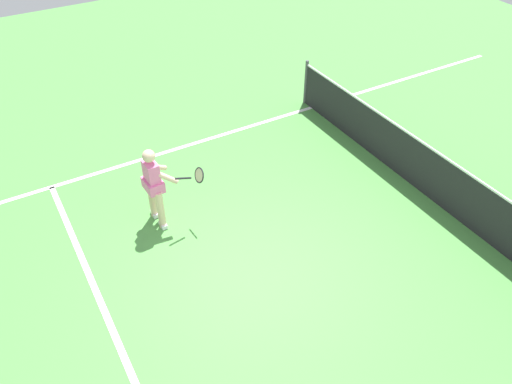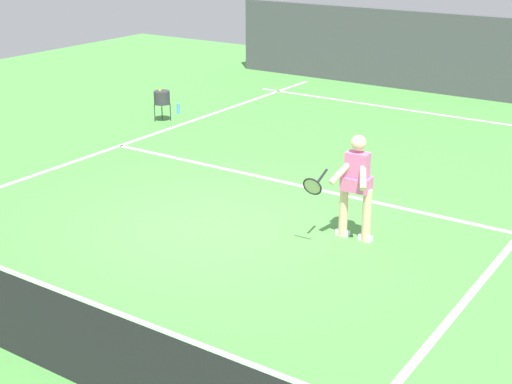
% 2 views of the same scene
% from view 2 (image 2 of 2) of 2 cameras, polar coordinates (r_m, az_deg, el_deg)
% --- Properties ---
extents(ground_plane, '(28.20, 28.20, 0.00)m').
position_cam_2_polar(ground_plane, '(11.13, -3.77, -2.64)').
color(ground_plane, '#4C9342').
extents(court_back_wall, '(13.02, 0.24, 2.07)m').
position_cam_2_polar(court_back_wall, '(19.93, 15.24, 10.20)').
color(court_back_wall, '#47474C').
rests_on(court_back_wall, ground).
extents(baseline_marking, '(9.02, 0.10, 0.01)m').
position_cam_2_polar(baseline_marking, '(18.11, 12.59, 6.09)').
color(baseline_marking, white).
rests_on(baseline_marking, ground).
extents(service_line_marking, '(8.02, 0.10, 0.01)m').
position_cam_2_polar(service_line_marking, '(12.89, 2.47, 0.72)').
color(service_line_marking, white).
rests_on(service_line_marking, ground).
extents(sideline_left_marking, '(0.10, 19.69, 0.01)m').
position_cam_2_polar(sideline_left_marking, '(9.45, 16.09, -7.86)').
color(sideline_left_marking, white).
rests_on(sideline_left_marking, ground).
extents(sideline_right_marking, '(0.10, 19.69, 0.01)m').
position_cam_2_polar(sideline_right_marking, '(13.80, -17.10, 1.15)').
color(sideline_right_marking, white).
rests_on(sideline_right_marking, ground).
extents(tennis_player, '(0.75, 0.96, 1.55)m').
position_cam_2_polar(tennis_player, '(10.45, 7.69, 0.65)').
color(tennis_player, beige).
rests_on(tennis_player, ground).
extents(ball_hopper, '(0.36, 0.36, 0.74)m').
position_cam_2_polar(ball_hopper, '(16.87, -7.31, 7.26)').
color(ball_hopper, '#333338').
rests_on(ball_hopper, ground).
extents(water_bottle, '(0.07, 0.07, 0.24)m').
position_cam_2_polar(water_bottle, '(17.60, -6.04, 6.44)').
color(water_bottle, '#4C9EE5').
rests_on(water_bottle, ground).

